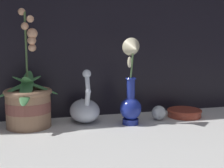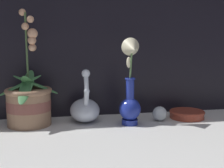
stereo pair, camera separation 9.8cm
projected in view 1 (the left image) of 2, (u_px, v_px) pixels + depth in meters
name	position (u px, v px, depth m)	size (l,w,h in m)	color
ground_plane	(120.00, 130.00, 1.19)	(2.80, 2.80, 0.00)	silver
orchid_potted_plant	(28.00, 103.00, 1.22)	(0.24, 0.27, 0.46)	#9E7556
swan_figurine	(85.00, 109.00, 1.30)	(0.12, 0.19, 0.23)	silver
blue_vase	(131.00, 92.00, 1.24)	(0.09, 0.11, 0.35)	navy
glass_sphere	(159.00, 113.00, 1.33)	(0.06, 0.06, 0.06)	silver
amber_dish	(184.00, 112.00, 1.39)	(0.15, 0.15, 0.03)	#A8422D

